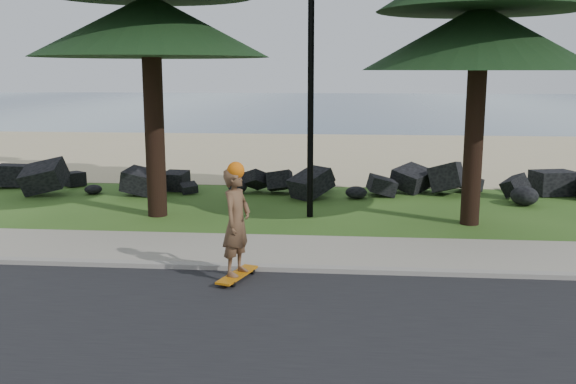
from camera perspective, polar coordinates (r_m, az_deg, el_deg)
name	(u,v)px	position (r m, az deg, el deg)	size (l,w,h in m)	color
ground	(300,256)	(11.59, 1.06, -5.75)	(160.00, 160.00, 0.00)	#2C5019
road	(271,371)	(7.40, -1.52, -15.65)	(160.00, 7.00, 0.02)	black
kerb	(296,269)	(10.71, 0.72, -6.87)	(160.00, 0.20, 0.10)	gray
sidewalk	(301,251)	(11.77, 1.13, -5.29)	(160.00, 2.00, 0.08)	#A19686
beach_sand	(326,153)	(25.80, 3.37, 3.48)	(160.00, 15.00, 0.01)	tan
ocean	(338,104)	(62.17, 4.45, 7.78)	(160.00, 58.00, 0.01)	#3A5470
seawall_boulders	(315,196)	(17.02, 2.41, -0.37)	(60.00, 2.40, 1.10)	black
lamp_post	(311,31)	(14.32, 2.07, 14.15)	(0.25, 0.14, 8.14)	black
skateboarder	(237,222)	(10.07, -4.59, -2.71)	(0.58, 1.05, 1.89)	#B8670A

